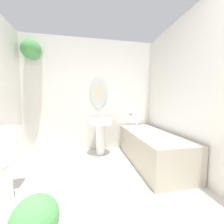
{
  "coord_description": "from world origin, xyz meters",
  "views": [
    {
      "loc": [
        -0.14,
        -0.19,
        1.09
      ],
      "look_at": [
        0.25,
        1.76,
        0.93
      ],
      "focal_mm": 22.0,
      "sensor_mm": 36.0,
      "label": 1
    }
  ],
  "objects": [
    {
      "name": "wall_back",
      "position": [
        -0.11,
        2.85,
        1.29
      ],
      "size": [
        2.85,
        0.36,
        2.4
      ],
      "color": "silver",
      "rests_on": "ground_plane"
    },
    {
      "name": "wall_right",
      "position": [
        1.4,
        1.42,
        1.2
      ],
      "size": [
        0.06,
        2.95,
        2.4
      ],
      "color": "silver",
      "rests_on": "ground_plane"
    },
    {
      "name": "pedestal_sink",
      "position": [
        0.17,
        2.54,
        0.52
      ],
      "size": [
        0.5,
        0.5,
        0.83
      ],
      "color": "white",
      "rests_on": "ground_plane"
    },
    {
      "name": "bathtub",
      "position": [
        1.0,
        1.98,
        0.28
      ],
      "size": [
        0.69,
        1.6,
        0.61
      ],
      "color": "#B2A893",
      "rests_on": "ground_plane"
    },
    {
      "name": "shampoo_bottle",
      "position": [
        0.83,
        2.6,
        0.7
      ],
      "size": [
        0.07,
        0.07,
        0.2
      ],
      "color": "white",
      "rests_on": "bathtub"
    }
  ]
}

